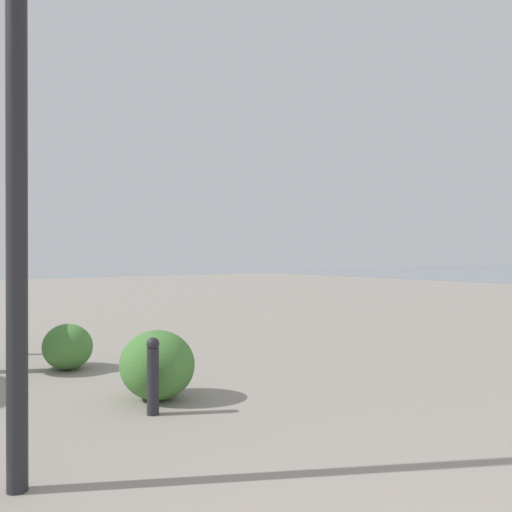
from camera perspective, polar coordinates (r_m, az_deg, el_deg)
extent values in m
cylinder|color=#232328|center=(4.06, -23.59, 5.17)|extent=(0.14, 0.14, 3.92)
cylinder|color=#232328|center=(5.71, -10.66, -12.67)|extent=(0.12, 0.12, 0.67)
sphere|color=#232328|center=(5.64, -10.66, -8.96)|extent=(0.13, 0.13, 0.13)
cylinder|color=#232328|center=(9.55, -23.13, -7.05)|extent=(0.12, 0.12, 0.79)
sphere|color=#232328|center=(9.51, -23.14, -4.44)|extent=(0.13, 0.13, 0.13)
ellipsoid|color=#477F38|center=(6.27, -10.23, -11.05)|extent=(0.90, 0.81, 0.76)
ellipsoid|color=#477F38|center=(8.14, -18.98, -8.90)|extent=(0.74, 0.67, 0.63)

